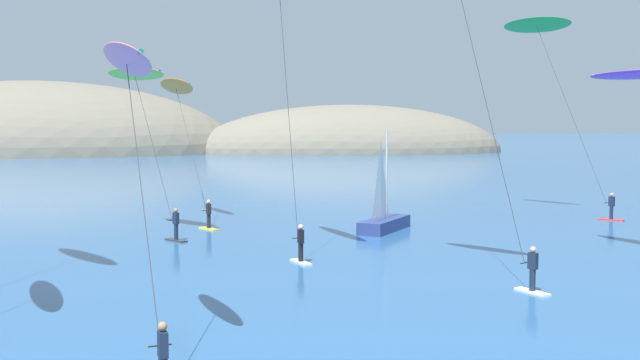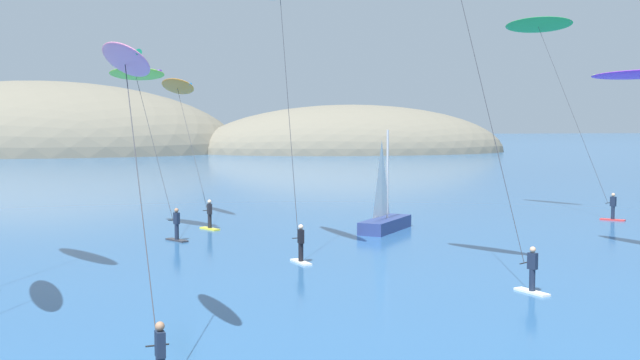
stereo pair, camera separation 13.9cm
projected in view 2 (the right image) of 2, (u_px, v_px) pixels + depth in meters
headland_island at (125, 153)px, 146.22m from camera, size 122.79×43.15×26.12m
sailboat_near at (387, 219)px, 45.48m from camera, size 4.26×5.38×5.70m
kitesurfer_orange at (179, 95)px, 49.97m from camera, size 3.81×9.08×8.90m
kitesurfer_lime at (139, 84)px, 43.54m from camera, size 4.83×6.58×9.15m
kitesurfer_cyan at (281, 5)px, 36.71m from camera, size 2.50×6.62×12.87m
kitesurfer_pink at (128, 83)px, 21.73m from camera, size 2.47×7.66×8.47m
kitesurfer_green at (543, 38)px, 52.91m from camera, size 5.64×8.04×13.06m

